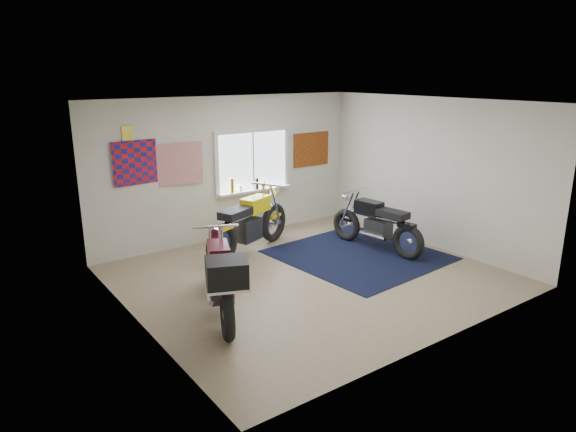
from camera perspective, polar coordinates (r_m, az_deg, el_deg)
ground at (r=8.18m, az=2.48°, el=-6.70°), size 5.50×5.50×0.00m
room_shell at (r=7.70m, az=2.63°, el=4.64°), size 5.50×5.50×5.50m
navy_rug at (r=9.16m, az=7.82°, el=-4.29°), size 2.69×2.78×0.01m
window_assembly at (r=10.02m, az=-3.94°, el=5.66°), size 1.66×0.17×1.26m
oil_bottles at (r=9.91m, az=-4.86°, el=3.42°), size 0.79×0.07×0.28m
flag_display at (r=8.91m, az=-17.45°, el=8.78°), size 1.60×0.10×1.17m
triumph_poster at (r=10.83m, az=2.59°, el=7.41°), size 0.90×0.03×0.70m
yellow_triumph at (r=9.06m, az=-4.37°, el=-1.04°), size 2.18×1.06×1.16m
black_chrome_bike at (r=9.35m, az=9.80°, el=-1.04°), size 0.62×2.02×1.04m
maroon_tourer at (r=6.68m, az=-7.38°, el=-6.96°), size 1.13×2.05×1.08m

